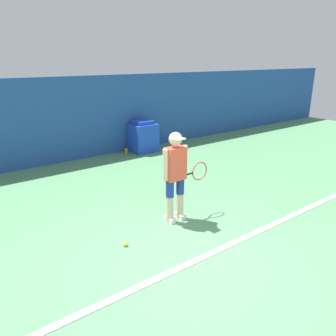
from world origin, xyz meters
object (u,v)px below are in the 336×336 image
(tennis_player, at_px, (176,173))
(water_bottle, at_px, (126,151))
(tennis_ball, at_px, (125,244))
(covered_chair, at_px, (143,137))

(tennis_player, bearing_deg, water_bottle, 71.87)
(tennis_ball, relative_size, water_bottle, 0.33)
(covered_chair, bearing_deg, tennis_ball, -125.55)
(covered_chair, height_order, water_bottle, covered_chair)
(tennis_player, xyz_separation_m, tennis_ball, (-1.13, -0.23, -0.82))
(tennis_ball, height_order, covered_chair, covered_chair)
(covered_chair, distance_m, water_bottle, 0.67)
(tennis_ball, relative_size, covered_chair, 0.07)
(tennis_ball, distance_m, covered_chair, 5.24)
(tennis_ball, bearing_deg, tennis_player, 11.45)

